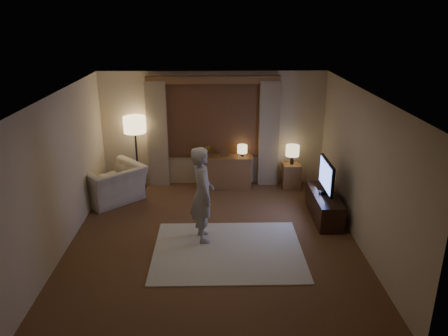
{
  "coord_description": "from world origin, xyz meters",
  "views": [
    {
      "loc": [
        0.04,
        -6.79,
        3.83
      ],
      "look_at": [
        0.2,
        0.6,
        1.15
      ],
      "focal_mm": 35.0,
      "sensor_mm": 36.0,
      "label": 1
    }
  ],
  "objects_px": {
    "sideboard": "(224,173)",
    "side_table": "(291,176)",
    "tv_stand": "(324,206)",
    "person": "(202,194)",
    "armchair": "(112,184)"
  },
  "relations": [
    {
      "from": "sideboard",
      "to": "side_table",
      "type": "distance_m",
      "value": 1.52
    },
    {
      "from": "side_table",
      "to": "person",
      "type": "distance_m",
      "value": 3.14
    },
    {
      "from": "armchair",
      "to": "tv_stand",
      "type": "xyz_separation_m",
      "value": [
        4.29,
        -0.89,
        -0.14
      ]
    },
    {
      "from": "sideboard",
      "to": "person",
      "type": "xyz_separation_m",
      "value": [
        -0.43,
        -2.43,
        0.52
      ]
    },
    {
      "from": "side_table",
      "to": "tv_stand",
      "type": "relative_size",
      "value": 0.4
    },
    {
      "from": "armchair",
      "to": "side_table",
      "type": "xyz_separation_m",
      "value": [
        3.9,
        0.69,
        -0.11
      ]
    },
    {
      "from": "side_table",
      "to": "armchair",
      "type": "bearing_deg",
      "value": -170.04
    },
    {
      "from": "sideboard",
      "to": "tv_stand",
      "type": "bearing_deg",
      "value": -40.49
    },
    {
      "from": "tv_stand",
      "to": "person",
      "type": "bearing_deg",
      "value": -160.88
    },
    {
      "from": "sideboard",
      "to": "side_table",
      "type": "height_order",
      "value": "sideboard"
    },
    {
      "from": "tv_stand",
      "to": "person",
      "type": "relative_size",
      "value": 0.83
    },
    {
      "from": "tv_stand",
      "to": "person",
      "type": "height_order",
      "value": "person"
    },
    {
      "from": "tv_stand",
      "to": "person",
      "type": "distance_m",
      "value": 2.55
    },
    {
      "from": "sideboard",
      "to": "armchair",
      "type": "bearing_deg",
      "value": -162.85
    },
    {
      "from": "armchair",
      "to": "tv_stand",
      "type": "distance_m",
      "value": 4.38
    }
  ]
}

